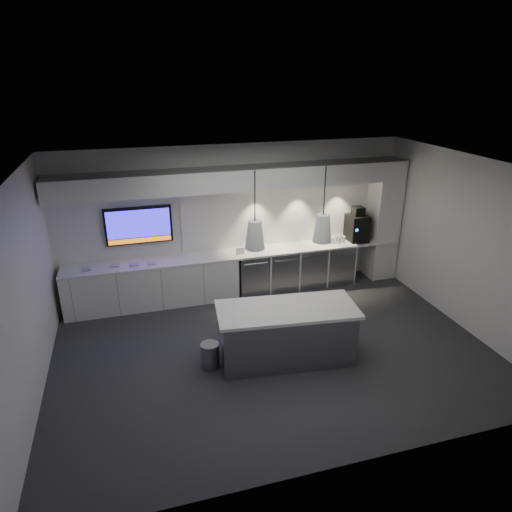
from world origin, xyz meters
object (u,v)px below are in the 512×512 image
object	(u,v)px
wall_tv	(139,225)
island	(286,333)
coffee_machine	(357,227)
bin	(210,355)

from	to	relation	value
wall_tv	island	bearing A→B (deg)	-53.47
island	coffee_machine	size ratio (longest dim) A/B	3.08
wall_tv	bin	size ratio (longest dim) A/B	3.11
bin	coffee_machine	bearing A→B (deg)	32.76
wall_tv	coffee_machine	distance (m)	4.51
bin	coffee_machine	distance (m)	4.47
island	bin	distance (m)	1.23
wall_tv	coffee_machine	bearing A→B (deg)	-3.15
wall_tv	coffee_machine	world-z (taller)	wall_tv
wall_tv	coffee_machine	size ratio (longest dim) A/B	1.72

